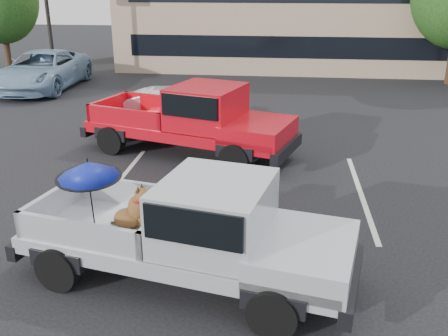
{
  "coord_description": "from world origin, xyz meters",
  "views": [
    {
      "loc": [
        1.01,
        -9.19,
        4.84
      ],
      "look_at": [
        -0.06,
        -0.01,
        1.3
      ],
      "focal_mm": 40.0,
      "sensor_mm": 36.0,
      "label": 1
    }
  ],
  "objects_px": {
    "silver_pickup": "(201,227)",
    "tree_left": "(0,0)",
    "silver_sedan": "(172,110)",
    "blue_suv": "(42,70)",
    "red_pickup": "(201,118)"
  },
  "relations": [
    {
      "from": "silver_pickup",
      "to": "tree_left",
      "type": "bearing_deg",
      "value": 137.89
    },
    {
      "from": "silver_sedan",
      "to": "silver_pickup",
      "type": "bearing_deg",
      "value": -171.18
    },
    {
      "from": "tree_left",
      "to": "blue_suv",
      "type": "xyz_separation_m",
      "value": [
        4.07,
        -4.38,
        -2.87
      ]
    },
    {
      "from": "tree_left",
      "to": "silver_pickup",
      "type": "relative_size",
      "value": 1.01
    },
    {
      "from": "blue_suv",
      "to": "tree_left",
      "type": "bearing_deg",
      "value": 131.18
    },
    {
      "from": "tree_left",
      "to": "silver_sedan",
      "type": "height_order",
      "value": "tree_left"
    },
    {
      "from": "silver_pickup",
      "to": "red_pickup",
      "type": "xyz_separation_m",
      "value": [
        -1.03,
        6.44,
        0.06
      ]
    },
    {
      "from": "tree_left",
      "to": "red_pickup",
      "type": "bearing_deg",
      "value": -44.69
    },
    {
      "from": "red_pickup",
      "to": "silver_sedan",
      "type": "height_order",
      "value": "red_pickup"
    },
    {
      "from": "tree_left",
      "to": "red_pickup",
      "type": "relative_size",
      "value": 0.92
    },
    {
      "from": "tree_left",
      "to": "silver_sedan",
      "type": "distance_m",
      "value": 15.56
    },
    {
      "from": "red_pickup",
      "to": "blue_suv",
      "type": "height_order",
      "value": "red_pickup"
    },
    {
      "from": "silver_pickup",
      "to": "silver_sedan",
      "type": "bearing_deg",
      "value": 117.27
    },
    {
      "from": "red_pickup",
      "to": "blue_suv",
      "type": "xyz_separation_m",
      "value": [
        -8.69,
        8.24,
        -0.25
      ]
    },
    {
      "from": "silver_pickup",
      "to": "blue_suv",
      "type": "bearing_deg",
      "value": 135.52
    }
  ]
}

